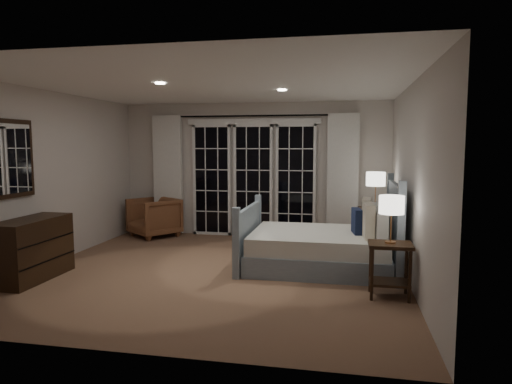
% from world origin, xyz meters
% --- Properties ---
extents(floor, '(5.00, 5.00, 0.00)m').
position_xyz_m(floor, '(0.00, 0.00, 0.00)').
color(floor, brown).
rests_on(floor, ground).
extents(ceiling, '(5.00, 5.00, 0.00)m').
position_xyz_m(ceiling, '(0.00, 0.00, 2.50)').
color(ceiling, white).
rests_on(ceiling, wall_back).
extents(wall_left, '(0.02, 5.00, 2.50)m').
position_xyz_m(wall_left, '(-2.50, 0.00, 1.25)').
color(wall_left, beige).
rests_on(wall_left, floor).
extents(wall_right, '(0.02, 5.00, 2.50)m').
position_xyz_m(wall_right, '(2.50, 0.00, 1.25)').
color(wall_right, beige).
rests_on(wall_right, floor).
extents(wall_back, '(5.00, 0.02, 2.50)m').
position_xyz_m(wall_back, '(0.00, 2.50, 1.25)').
color(wall_back, beige).
rests_on(wall_back, floor).
extents(wall_front, '(5.00, 0.02, 2.50)m').
position_xyz_m(wall_front, '(0.00, -2.50, 1.25)').
color(wall_front, beige).
rests_on(wall_front, floor).
extents(french_doors, '(2.50, 0.04, 2.20)m').
position_xyz_m(french_doors, '(0.00, 2.46, 1.09)').
color(french_doors, black).
rests_on(french_doors, wall_back).
extents(curtain_rod, '(3.50, 0.03, 0.03)m').
position_xyz_m(curtain_rod, '(0.00, 2.40, 2.25)').
color(curtain_rod, black).
rests_on(curtain_rod, wall_back).
extents(curtain_left, '(0.55, 0.10, 2.25)m').
position_xyz_m(curtain_left, '(-1.65, 2.38, 1.15)').
color(curtain_left, white).
rests_on(curtain_left, curtain_rod).
extents(curtain_right, '(0.55, 0.10, 2.25)m').
position_xyz_m(curtain_right, '(1.65, 2.38, 1.15)').
color(curtain_right, white).
rests_on(curtain_right, curtain_rod).
extents(downlight_a, '(0.12, 0.12, 0.01)m').
position_xyz_m(downlight_a, '(0.80, 0.60, 2.49)').
color(downlight_a, white).
rests_on(downlight_a, ceiling).
extents(downlight_b, '(0.12, 0.12, 0.01)m').
position_xyz_m(downlight_b, '(-0.60, -0.40, 2.49)').
color(downlight_b, white).
rests_on(downlight_b, ceiling).
extents(bed, '(2.09, 1.49, 1.21)m').
position_xyz_m(bed, '(1.42, 0.48, 0.31)').
color(bed, '#8594A1').
rests_on(bed, floor).
extents(nightstand_left, '(0.48, 0.38, 0.62)m').
position_xyz_m(nightstand_left, '(2.21, -0.63, 0.41)').
color(nightstand_left, '#321E10').
rests_on(nightstand_left, floor).
extents(nightstand_right, '(0.54, 0.43, 0.70)m').
position_xyz_m(nightstand_right, '(2.18, 1.71, 0.46)').
color(nightstand_right, '#321E10').
rests_on(nightstand_right, floor).
extents(lamp_left, '(0.28, 0.28, 0.54)m').
position_xyz_m(lamp_left, '(2.21, -0.63, 1.05)').
color(lamp_left, '#BB7D4A').
rests_on(lamp_left, nightstand_left).
extents(lamp_right, '(0.31, 0.31, 0.59)m').
position_xyz_m(lamp_right, '(2.18, 1.71, 1.17)').
color(lamp_right, '#BB7D4A').
rests_on(lamp_right, nightstand_right).
extents(armchair, '(1.11, 1.11, 0.73)m').
position_xyz_m(armchair, '(-1.82, 2.08, 0.37)').
color(armchair, brown).
rests_on(armchair, floor).
extents(dresser, '(0.47, 1.11, 0.79)m').
position_xyz_m(dresser, '(-2.23, -0.79, 0.39)').
color(dresser, '#321E10').
rests_on(dresser, floor).
extents(mirror, '(0.05, 0.85, 1.00)m').
position_xyz_m(mirror, '(-2.47, -0.79, 1.55)').
color(mirror, '#321E10').
rests_on(mirror, wall_left).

